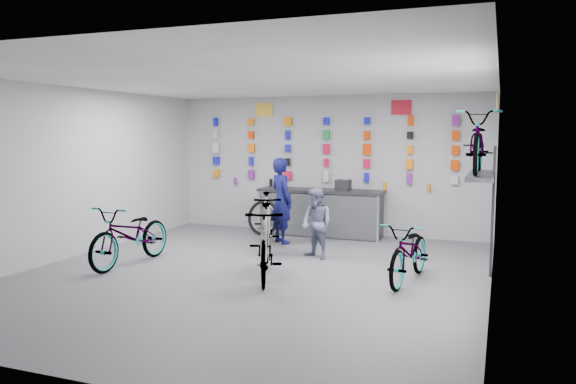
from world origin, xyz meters
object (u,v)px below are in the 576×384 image
at_px(bike_center, 265,243).
at_px(bike_left, 131,235).
at_px(counter, 320,213).
at_px(bike_service, 267,221).
at_px(customer, 317,224).
at_px(clerk, 282,201).
at_px(bike_right, 410,252).

bearing_deg(bike_center, bike_left, 156.88).
height_order(counter, bike_service, bike_service).
height_order(counter, bike_left, bike_left).
bearing_deg(customer, clerk, 162.80).
bearing_deg(bike_service, bike_left, -153.06).
relative_size(bike_right, bike_service, 0.99).
relative_size(counter, bike_center, 1.44).
distance_m(bike_right, bike_service, 3.27).
height_order(bike_center, bike_right, bike_center).
height_order(clerk, customer, clerk).
bearing_deg(customer, bike_left, -122.54).
xyz_separation_m(bike_service, customer, (1.14, -0.47, 0.09)).
distance_m(bike_left, bike_right, 4.54).
xyz_separation_m(bike_center, customer, (0.27, 1.65, 0.06)).
distance_m(bike_left, customer, 3.15).
relative_size(bike_left, bike_right, 1.12).
bearing_deg(bike_service, bike_center, -92.33).
bearing_deg(bike_right, clerk, 150.91).
distance_m(counter, bike_left, 4.24).
xyz_separation_m(bike_left, clerk, (1.65, 2.65, 0.34)).
xyz_separation_m(bike_center, bike_right, (2.04, 0.65, -0.11)).
distance_m(bike_right, customer, 2.04).
xyz_separation_m(bike_left, customer, (2.74, 1.55, 0.11)).
height_order(bike_right, customer, customer).
relative_size(clerk, customer, 1.38).
distance_m(clerk, customer, 1.57).
bearing_deg(bike_right, customer, 157.66).
relative_size(counter, bike_right, 1.55).
height_order(bike_left, bike_center, bike_center).
bearing_deg(clerk, bike_center, 147.18).
bearing_deg(bike_center, clerk, 85.85).
bearing_deg(bike_left, bike_center, 0.33).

